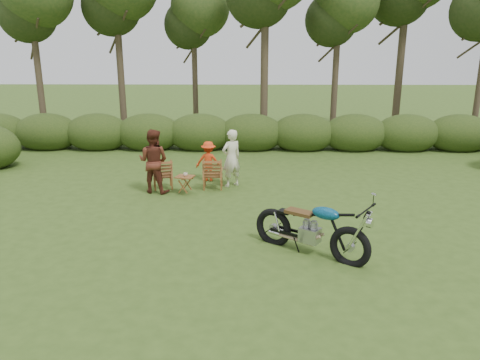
{
  "coord_description": "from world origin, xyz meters",
  "views": [
    {
      "loc": [
        -0.14,
        -8.92,
        3.92
      ],
      "look_at": [
        -0.32,
        1.52,
        0.9
      ],
      "focal_mm": 35.0,
      "sensor_mm": 36.0,
      "label": 1
    }
  ],
  "objects_px": {
    "lawn_chair_right": "(213,188)",
    "adult_b": "(155,192)",
    "adult_a": "(232,186)",
    "lawn_chair_left": "(163,188)",
    "cup": "(186,174)",
    "motorcycle": "(309,253)",
    "child": "(209,181)",
    "side_table": "(185,185)"
  },
  "relations": [
    {
      "from": "lawn_chair_right",
      "to": "cup",
      "type": "relative_size",
      "value": 7.82
    },
    {
      "from": "lawn_chair_left",
      "to": "side_table",
      "type": "distance_m",
      "value": 0.9
    },
    {
      "from": "lawn_chair_left",
      "to": "child",
      "type": "height_order",
      "value": "child"
    },
    {
      "from": "lawn_chair_left",
      "to": "side_table",
      "type": "xyz_separation_m",
      "value": [
        0.7,
        -0.5,
        0.25
      ]
    },
    {
      "from": "cup",
      "to": "adult_b",
      "type": "relative_size",
      "value": 0.06
    },
    {
      "from": "motorcycle",
      "to": "cup",
      "type": "relative_size",
      "value": 20.52
    },
    {
      "from": "cup",
      "to": "adult_a",
      "type": "xyz_separation_m",
      "value": [
        1.22,
        0.72,
        -0.55
      ]
    },
    {
      "from": "cup",
      "to": "child",
      "type": "height_order",
      "value": "child"
    },
    {
      "from": "lawn_chair_left",
      "to": "cup",
      "type": "xyz_separation_m",
      "value": [
        0.71,
        -0.48,
        0.55
      ]
    },
    {
      "from": "motorcycle",
      "to": "child",
      "type": "xyz_separation_m",
      "value": [
        -2.38,
        5.04,
        0.0
      ]
    },
    {
      "from": "cup",
      "to": "child",
      "type": "relative_size",
      "value": 0.1
    },
    {
      "from": "side_table",
      "to": "adult_a",
      "type": "relative_size",
      "value": 0.3
    },
    {
      "from": "adult_a",
      "to": "adult_b",
      "type": "bearing_deg",
      "value": -19.02
    },
    {
      "from": "lawn_chair_left",
      "to": "child",
      "type": "bearing_deg",
      "value": -161.38
    },
    {
      "from": "motorcycle",
      "to": "adult_b",
      "type": "xyz_separation_m",
      "value": [
        -3.79,
        3.88,
        0.0
      ]
    },
    {
      "from": "cup",
      "to": "adult_a",
      "type": "relative_size",
      "value": 0.07
    },
    {
      "from": "motorcycle",
      "to": "lawn_chair_right",
      "type": "distance_m",
      "value": 4.79
    },
    {
      "from": "adult_b",
      "to": "adult_a",
      "type": "bearing_deg",
      "value": -149.92
    },
    {
      "from": "lawn_chair_left",
      "to": "side_table",
      "type": "height_order",
      "value": "side_table"
    },
    {
      "from": "motorcycle",
      "to": "child",
      "type": "relative_size",
      "value": 1.95
    },
    {
      "from": "side_table",
      "to": "child",
      "type": "distance_m",
      "value": 1.44
    },
    {
      "from": "lawn_chair_right",
      "to": "motorcycle",
      "type": "bearing_deg",
      "value": 116.14
    },
    {
      "from": "lawn_chair_left",
      "to": "lawn_chair_right",
      "type": "bearing_deg",
      "value": 166.59
    },
    {
      "from": "lawn_chair_right",
      "to": "adult_a",
      "type": "relative_size",
      "value": 0.54
    },
    {
      "from": "side_table",
      "to": "lawn_chair_left",
      "type": "bearing_deg",
      "value": 144.12
    },
    {
      "from": "lawn_chair_right",
      "to": "cup",
      "type": "bearing_deg",
      "value": 34.44
    },
    {
      "from": "motorcycle",
      "to": "adult_a",
      "type": "xyz_separation_m",
      "value": [
        -1.68,
        4.48,
        0.0
      ]
    },
    {
      "from": "side_table",
      "to": "cup",
      "type": "relative_size",
      "value": 4.41
    },
    {
      "from": "lawn_chair_right",
      "to": "adult_b",
      "type": "bearing_deg",
      "value": 12.11
    },
    {
      "from": "motorcycle",
      "to": "adult_b",
      "type": "distance_m",
      "value": 5.42
    },
    {
      "from": "motorcycle",
      "to": "lawn_chair_left",
      "type": "distance_m",
      "value": 5.57
    },
    {
      "from": "lawn_chair_left",
      "to": "cup",
      "type": "height_order",
      "value": "cup"
    },
    {
      "from": "side_table",
      "to": "cup",
      "type": "height_order",
      "value": "cup"
    },
    {
      "from": "side_table",
      "to": "motorcycle",
      "type": "bearing_deg",
      "value": -51.93
    },
    {
      "from": "motorcycle",
      "to": "side_table",
      "type": "bearing_deg",
      "value": 162.95
    },
    {
      "from": "side_table",
      "to": "adult_b",
      "type": "height_order",
      "value": "adult_b"
    },
    {
      "from": "child",
      "to": "adult_a",
      "type": "bearing_deg",
      "value": 146.92
    },
    {
      "from": "child",
      "to": "cup",
      "type": "bearing_deg",
      "value": 73.56
    },
    {
      "from": "cup",
      "to": "lawn_chair_right",
      "type": "bearing_deg",
      "value": 35.61
    },
    {
      "from": "child",
      "to": "lawn_chair_right",
      "type": "bearing_deg",
      "value": 108.81
    },
    {
      "from": "adult_a",
      "to": "cup",
      "type": "bearing_deg",
      "value": -4.13
    },
    {
      "from": "motorcycle",
      "to": "lawn_chair_left",
      "type": "xyz_separation_m",
      "value": [
        -3.62,
        4.23,
        0.0
      ]
    }
  ]
}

